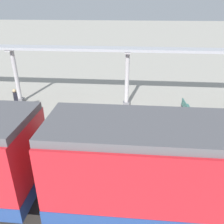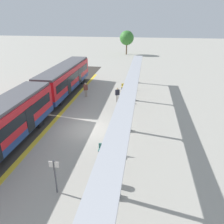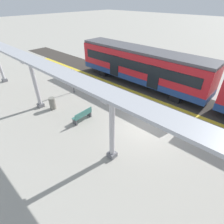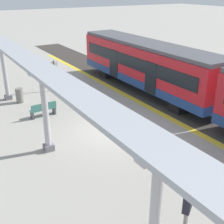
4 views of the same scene
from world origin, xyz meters
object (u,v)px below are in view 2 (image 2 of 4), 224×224
(canopy_pillar_fifth, at_px, (138,70))
(bench_mid_platform, at_px, (109,150))
(canopy_pillar_third, at_px, (129,111))
(train_far_carriage, at_px, (65,78))
(bench_near_end, at_px, (127,87))
(passenger_waiting_near_edge, at_px, (86,88))
(canopy_pillar_fourth, at_px, (134,85))
(trash_bin, at_px, (110,178))
(platform_info_sign, at_px, (55,174))
(passenger_by_the_benches, at_px, (117,93))
(canopy_pillar_second, at_px, (117,169))

(canopy_pillar_fifth, relative_size, bench_mid_platform, 2.50)
(canopy_pillar_third, bearing_deg, canopy_pillar_fifth, 90.00)
(train_far_carriage, xyz_separation_m, bench_near_end, (7.84, 2.06, -1.39))
(passenger_waiting_near_edge, bearing_deg, canopy_pillar_fourth, -3.50)
(trash_bin, xyz_separation_m, passenger_waiting_near_edge, (-5.43, 14.82, 0.64))
(bench_mid_platform, distance_m, passenger_waiting_near_edge, 12.80)
(canopy_pillar_fifth, bearing_deg, bench_mid_platform, -93.30)
(train_far_carriage, xyz_separation_m, platform_info_sign, (5.61, -17.37, -0.50))
(canopy_pillar_fourth, relative_size, platform_info_sign, 1.72)
(bench_near_end, bearing_deg, canopy_pillar_fourth, -72.90)
(platform_info_sign, xyz_separation_m, passenger_by_the_benches, (1.52, 14.86, -0.27))
(canopy_pillar_fifth, xyz_separation_m, platform_info_sign, (-3.42, -23.14, -0.59))
(bench_mid_platform, height_order, trash_bin, trash_bin)
(canopy_pillar_fifth, relative_size, bench_near_end, 2.52)
(platform_info_sign, height_order, passenger_by_the_benches, platform_info_sign)
(canopy_pillar_third, bearing_deg, platform_info_sign, -113.26)
(train_far_carriage, relative_size, passenger_by_the_benches, 7.98)
(canopy_pillar_fifth, height_order, passenger_by_the_benches, canopy_pillar_fifth)
(train_far_carriage, distance_m, canopy_pillar_second, 19.46)
(train_far_carriage, distance_m, passenger_waiting_near_edge, 3.46)
(bench_near_end, height_order, passenger_by_the_benches, passenger_by_the_benches)
(bench_near_end, bearing_deg, passenger_by_the_benches, -98.81)
(canopy_pillar_third, distance_m, bench_near_end, 11.63)
(bench_near_end, relative_size, bench_mid_platform, 0.99)
(bench_near_end, bearing_deg, train_far_carriage, -165.30)
(canopy_pillar_third, xyz_separation_m, canopy_pillar_fourth, (0.00, 7.63, 0.00))
(canopy_pillar_fourth, height_order, platform_info_sign, canopy_pillar_fourth)
(train_far_carriage, bearing_deg, bench_near_end, 14.70)
(canopy_pillar_third, xyz_separation_m, passenger_by_the_benches, (-1.89, 6.91, -0.87))
(canopy_pillar_fifth, distance_m, trash_bin, 22.07)
(canopy_pillar_fourth, relative_size, canopy_pillar_fifth, 1.00)
(canopy_pillar_second, height_order, bench_mid_platform, canopy_pillar_second)
(train_far_carriage, bearing_deg, canopy_pillar_fourth, -11.25)
(bench_mid_platform, relative_size, passenger_by_the_benches, 0.90)
(passenger_by_the_benches, bearing_deg, train_far_carriage, 160.56)
(bench_mid_platform, relative_size, platform_info_sign, 0.69)
(canopy_pillar_fourth, distance_m, bench_mid_platform, 11.61)
(canopy_pillar_second, relative_size, canopy_pillar_fifth, 1.00)
(train_far_carriage, relative_size, canopy_pillar_third, 3.55)
(canopy_pillar_second, relative_size, bench_near_end, 2.52)
(canopy_pillar_fourth, bearing_deg, passenger_waiting_near_edge, 176.50)
(canopy_pillar_fourth, height_order, bench_mid_platform, canopy_pillar_fourth)
(bench_near_end, height_order, passenger_waiting_near_edge, passenger_waiting_near_edge)
(bench_near_end, relative_size, passenger_by_the_benches, 0.89)
(canopy_pillar_fifth, bearing_deg, platform_info_sign, -98.40)
(canopy_pillar_fifth, bearing_deg, bench_near_end, -107.72)
(canopy_pillar_third, height_order, trash_bin, canopy_pillar_third)
(platform_info_sign, bearing_deg, passenger_by_the_benches, 84.15)
(platform_info_sign, height_order, passenger_waiting_near_edge, platform_info_sign)
(canopy_pillar_fifth, height_order, trash_bin, canopy_pillar_fifth)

